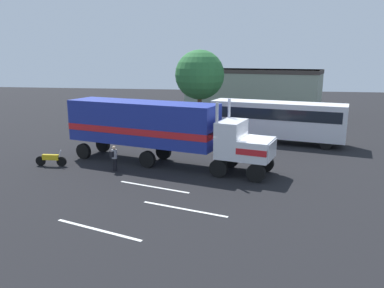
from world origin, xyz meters
TOP-DOWN VIEW (x-y plane):
  - ground_plane at (0.00, 0.00)m, footprint 120.00×120.00m
  - lane_stripe_near at (-4.24, -3.50)m, footprint 4.27×1.37m
  - lane_stripe_mid at (-1.99, -6.28)m, footprint 4.29×1.29m
  - lane_stripe_far at (-5.16, -9.02)m, footprint 4.25×1.44m
  - semi_truck at (-5.26, 1.19)m, footprint 14.31×6.11m
  - person_bystander at (-7.49, -0.96)m, footprint 0.43×0.48m
  - parked_bus at (3.05, 9.25)m, footprint 11.29×5.12m
  - motorcycle at (-12.02, -0.63)m, footprint 2.11×0.30m
  - tree_left at (-4.55, 16.10)m, footprint 5.08×5.08m
  - building_backdrop at (0.78, 27.61)m, footprint 18.13×10.28m

SIDE VIEW (x-z plane):
  - ground_plane at x=0.00m, z-range 0.00..0.00m
  - lane_stripe_near at x=-4.24m, z-range 0.00..0.01m
  - lane_stripe_mid at x=-1.99m, z-range 0.00..0.01m
  - lane_stripe_far at x=-5.16m, z-range 0.00..0.01m
  - motorcycle at x=-12.02m, z-range -0.08..1.04m
  - person_bystander at x=-7.49m, z-range 0.08..1.71m
  - parked_bus at x=3.05m, z-range 0.37..3.77m
  - semi_truck at x=-5.26m, z-range 0.27..4.77m
  - building_backdrop at x=0.78m, z-range 0.21..5.76m
  - tree_left at x=-4.55m, z-range 1.36..9.19m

